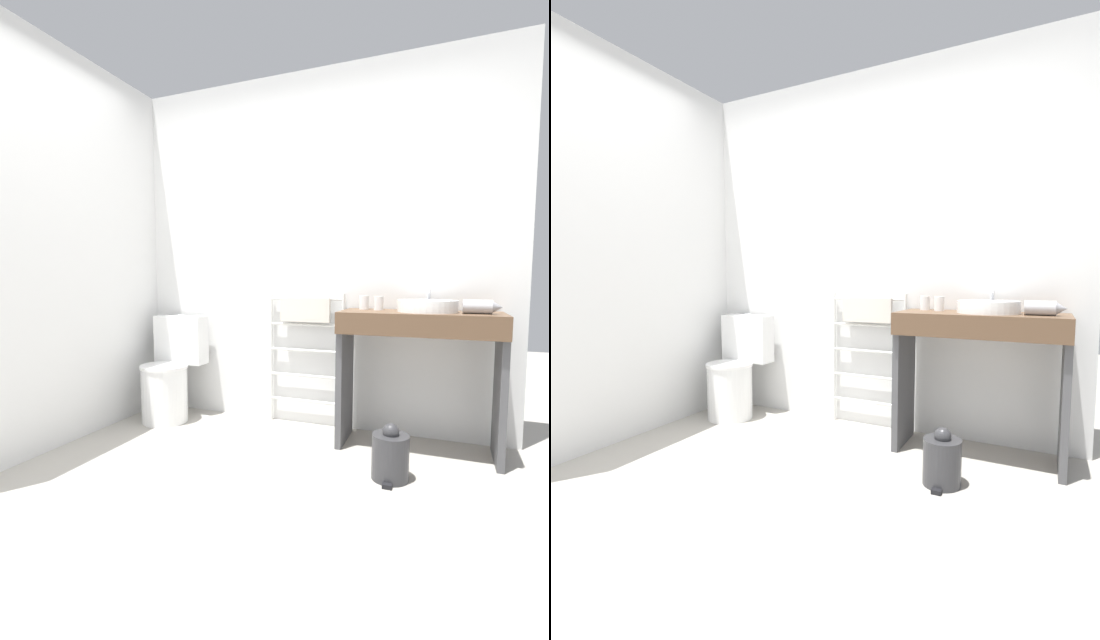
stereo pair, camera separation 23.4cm
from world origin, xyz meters
TOP-DOWN VIEW (x-y plane):
  - ground_plane at (0.00, 0.00)m, footprint 12.00×12.00m
  - wall_back at (0.00, 1.65)m, footprint 2.91×0.12m
  - wall_side at (-1.39, 0.80)m, footprint 0.12×2.35m
  - toilet at (-1.01, 1.30)m, footprint 0.42×0.49m
  - towel_radiator at (0.02, 1.55)m, footprint 0.58×0.06m
  - vanity_counter at (0.82, 1.34)m, footprint 0.97×0.44m
  - sink_basin at (0.86, 1.36)m, footprint 0.36×0.36m
  - faucet at (0.86, 1.53)m, footprint 0.02×0.10m
  - cup_near_wall at (0.46, 1.47)m, footprint 0.06×0.06m
  - cup_near_edge at (0.56, 1.42)m, footprint 0.06×0.06m
  - hair_dryer at (1.15, 1.32)m, footprint 0.21×0.17m
  - trash_bin at (0.72, 0.87)m, footprint 0.20×0.23m

SIDE VIEW (x-z plane):
  - ground_plane at x=0.00m, z-range 0.00..0.00m
  - trash_bin at x=0.72m, z-range -0.02..0.29m
  - toilet at x=-1.01m, z-range -0.06..0.75m
  - vanity_counter at x=0.82m, z-range 0.16..1.04m
  - towel_radiator at x=0.02m, z-range 0.21..1.19m
  - sink_basin at x=0.86m, z-range 0.89..0.96m
  - hair_dryer at x=1.15m, z-range 0.88..0.97m
  - cup_near_edge at x=0.56m, z-range 0.88..0.98m
  - cup_near_wall at x=0.46m, z-range 0.88..0.98m
  - faucet at x=0.86m, z-range 0.90..1.04m
  - wall_back at x=0.00m, z-range 0.00..2.57m
  - wall_side at x=-1.39m, z-range 0.00..2.57m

